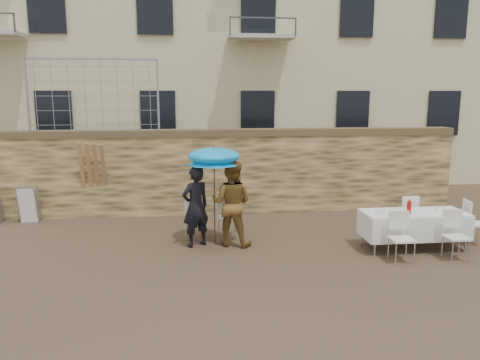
{
  "coord_description": "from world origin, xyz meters",
  "views": [
    {
      "loc": [
        -0.63,
        -7.25,
        3.17
      ],
      "look_at": [
        0.4,
        2.2,
        1.4
      ],
      "focal_mm": 35.0,
      "sensor_mm": 36.0,
      "label": 1
    }
  ],
  "objects": [
    {
      "name": "table_chair_front_left",
      "position": [
        3.33,
        0.84,
        0.48
      ],
      "size": [
        0.48,
        0.48,
        0.96
      ],
      "primitive_type": null,
      "rotation": [
        0.0,
        0.0,
        -0.01
      ],
      "color": "white",
      "rests_on": "ground"
    },
    {
      "name": "table_chair_front_right",
      "position": [
        4.43,
        0.84,
        0.48
      ],
      "size": [
        0.5,
        0.5,
        0.96
      ],
      "primitive_type": null,
      "rotation": [
        0.0,
        0.0,
        0.04
      ],
      "color": "white",
      "rests_on": "ground"
    },
    {
      "name": "chair_stack_right",
      "position": [
        -4.61,
        4.64,
        0.46
      ],
      "size": [
        0.46,
        0.4,
        0.92
      ],
      "primitive_type": null,
      "color": "white",
      "rests_on": "ground"
    },
    {
      "name": "wood_planks",
      "position": [
        -3.01,
        4.71,
        1.0
      ],
      "size": [
        0.7,
        0.2,
        2.0
      ],
      "primitive_type": null,
      "color": "#A37749",
      "rests_on": "ground"
    },
    {
      "name": "ground",
      "position": [
        0.0,
        0.0,
        0.0
      ],
      "size": [
        80.0,
        80.0,
        0.0
      ],
      "primitive_type": "plane",
      "color": "brown",
      "rests_on": "ground"
    },
    {
      "name": "table_chair_back",
      "position": [
        4.13,
        2.39,
        0.48
      ],
      "size": [
        0.52,
        0.52,
        0.96
      ],
      "primitive_type": null,
      "rotation": [
        0.0,
        0.0,
        3.23
      ],
      "color": "white",
      "rests_on": "ground"
    },
    {
      "name": "woman_dress",
      "position": [
        0.22,
        2.23,
        0.9
      ],
      "size": [
        1.06,
        0.95,
        1.81
      ],
      "primitive_type": "imported",
      "rotation": [
        0.0,
        0.0,
        2.78
      ],
      "color": "olive",
      "rests_on": "ground"
    },
    {
      "name": "couple_chair_right",
      "position": [
        0.17,
        2.78,
        0.48
      ],
      "size": [
        0.51,
        0.51,
        0.96
      ],
      "primitive_type": null,
      "rotation": [
        0.0,
        0.0,
        3.07
      ],
      "color": "white",
      "rests_on": "ground"
    },
    {
      "name": "banquet_table",
      "position": [
        3.93,
        1.59,
        0.73
      ],
      "size": [
        2.1,
        0.85,
        0.78
      ],
      "color": "white",
      "rests_on": "ground"
    },
    {
      "name": "table_chair_side",
      "position": [
        5.33,
        1.69,
        0.48
      ],
      "size": [
        0.54,
        0.54,
        0.96
      ],
      "primitive_type": null,
      "rotation": [
        0.0,
        0.0,
        1.43
      ],
      "color": "white",
      "rests_on": "ground"
    },
    {
      "name": "chain_link_fence",
      "position": [
        -3.0,
        5.0,
        3.1
      ],
      "size": [
        3.2,
        0.06,
        1.8
      ],
      "primitive_type": null,
      "color": "gray",
      "rests_on": "stone_wall"
    },
    {
      "name": "man_suit",
      "position": [
        -0.53,
        2.23,
        0.85
      ],
      "size": [
        0.74,
        0.66,
        1.7
      ],
      "primitive_type": "imported",
      "rotation": [
        0.0,
        0.0,
        3.67
      ],
      "color": "black",
      "rests_on": "ground"
    },
    {
      "name": "stone_wall",
      "position": [
        0.0,
        5.0,
        1.1
      ],
      "size": [
        13.0,
        0.5,
        2.2
      ],
      "primitive_type": "cube",
      "color": "olive",
      "rests_on": "ground"
    },
    {
      "name": "soda_bottle",
      "position": [
        3.73,
        1.44,
        0.91
      ],
      "size": [
        0.09,
        0.09,
        0.26
      ],
      "primitive_type": "cylinder",
      "color": "red",
      "rests_on": "banquet_table"
    },
    {
      "name": "couple_chair_left",
      "position": [
        -0.53,
        2.78,
        0.48
      ],
      "size": [
        0.54,
        0.54,
        0.96
      ],
      "primitive_type": null,
      "rotation": [
        0.0,
        0.0,
        3.0
      ],
      "color": "white",
      "rests_on": "ground"
    },
    {
      "name": "umbrella",
      "position": [
        -0.13,
        2.33,
        1.82
      ],
      "size": [
        1.13,
        1.13,
        1.94
      ],
      "color": "#3F3F44",
      "rests_on": "ground"
    }
  ]
}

